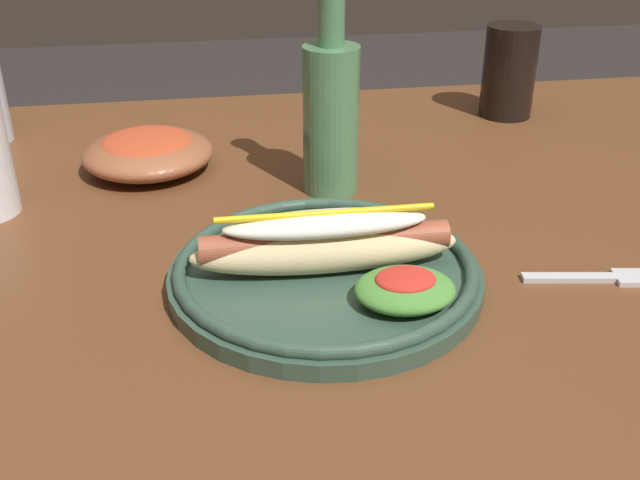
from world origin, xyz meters
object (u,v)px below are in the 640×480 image
(hot_dog_plate, at_px, (329,266))
(glass_bottle, at_px, (331,109))
(soda_cup, at_px, (509,71))
(side_bowl, at_px, (148,151))
(fork, at_px, (600,278))

(hot_dog_plate, bearing_deg, glass_bottle, 79.82)
(soda_cup, relative_size, side_bowl, 0.82)
(hot_dog_plate, bearing_deg, fork, -6.78)
(side_bowl, bearing_deg, soda_cup, 14.30)
(soda_cup, relative_size, glass_bottle, 0.50)
(hot_dog_plate, height_order, soda_cup, soda_cup)
(fork, relative_size, soda_cup, 0.94)
(glass_bottle, distance_m, side_bowl, 0.24)
(soda_cup, height_order, side_bowl, soda_cup)
(soda_cup, bearing_deg, glass_bottle, -143.44)
(fork, bearing_deg, side_bowl, 150.67)
(hot_dog_plate, height_order, side_bowl, hot_dog_plate)
(fork, height_order, soda_cup, soda_cup)
(hot_dog_plate, distance_m, glass_bottle, 0.23)
(soda_cup, xyz_separation_m, side_bowl, (-0.51, -0.13, -0.04))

